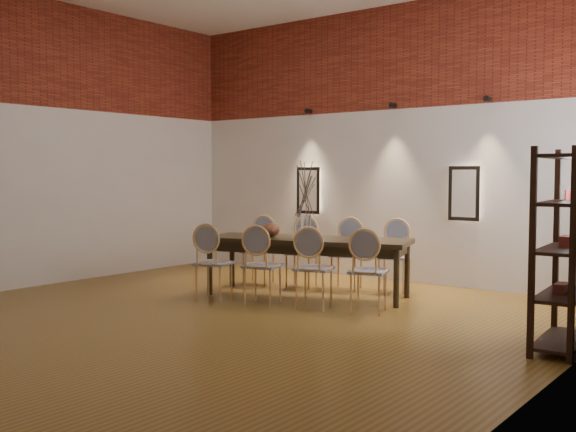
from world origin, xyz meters
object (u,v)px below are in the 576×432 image
Objects in this scene: chair_near_a at (214,263)px; chair_near_d at (369,271)px; chair_far_c at (346,255)px; chair_far_d at (394,257)px; chair_far_a at (258,251)px; book at (309,237)px; chair_far_b at (301,253)px; shelving_rack at (564,249)px; vase at (305,226)px; dining_table at (307,267)px; chair_near_b at (263,266)px; chair_near_c at (314,268)px; bowl at (270,230)px.

chair_near_d is at bearing -0.00° from chair_near_a.
chair_near_a and chair_far_c have the same top height.
chair_near_d is 1.00× the size of chair_far_d.
chair_far_a is 1.24m from book.
shelving_rack reaches higher than chair_far_b.
vase is at bearing 145.10° from chair_near_d.
chair_far_a reaches higher than book.
chair_far_a reaches higher than dining_table.
shelving_rack is (3.22, -1.47, 0.43)m from chair_far_c.
chair_near_b is at bearing 47.05° from chair_far_d.
chair_far_a is at bearing 161.93° from shelving_rack.
chair_near_d is (0.62, 0.19, 0.00)m from chair_near_c.
vase is (1.11, -0.39, 0.43)m from chair_far_a.
dining_table is 2.76× the size of chair_far_a.
chair_near_c is at bearing -0.00° from chair_near_b.
chair_near_a is at bearing 180.00° from chair_near_d.
book is (-1.12, 0.40, 0.30)m from chair_near_d.
vase reaches higher than chair_far_c.
book is (0.74, 0.97, 0.30)m from chair_near_a.
vase is at bearing -180.00° from dining_table.
chair_near_b is 0.84m from book.
chair_near_a is 1.00× the size of chair_far_c.
vase reaches higher than chair_far_d.
chair_far_a is (-2.27, 0.76, 0.00)m from chair_near_d.
dining_table is at bearing 144.39° from chair_near_d.
shelving_rack is at bearing -16.11° from chair_near_b.
chair_near_b is 1.39m from chair_far_b.
book is at bearing 116.52° from chair_far_b.
chair_near_a is 3.13× the size of vase.
chair_near_b is at bearing -96.13° from vase.
bowl is at bearing -156.74° from vase.
chair_near_c is 1.10m from bowl.
bowl is (-0.42, -0.18, -0.06)m from vase.
chair_far_b is 0.85m from bowl.
shelving_rack reaches higher than vase.
chair_near_b and chair_far_d have the same top height.
chair_far_b is 0.52× the size of shelving_rack.
chair_far_a is at bearing 0.00° from chair_far_b.
chair_far_d is at bearing 65.04° from chair_near_c.
chair_far_a is (-1.03, 1.14, 0.00)m from chair_near_b.
chair_far_b is 1.00× the size of chair_far_c.
book is (-0.71, -0.93, 0.30)m from chair_far_d.
chair_far_b is at bearing -0.00° from chair_far_c.
chair_near_d is (1.86, 0.57, 0.00)m from chair_near_a.
chair_far_c is 3.13× the size of vase.
chair_far_d is at bearing 51.94° from vase.
chair_near_d is at bearing -35.61° from dining_table.
chair_far_c is 0.65m from chair_far_d.
vase is at bearing 23.26° from bowl.
chair_near_a is 1.25m from vase.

